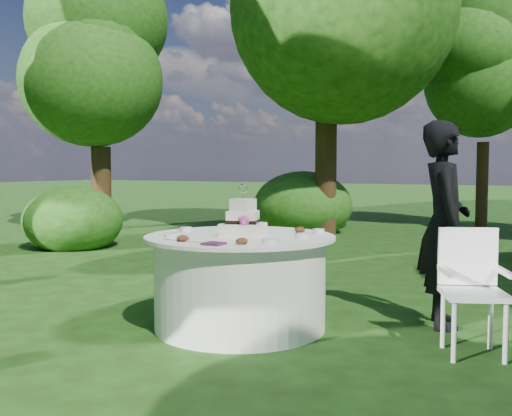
{
  "coord_description": "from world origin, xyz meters",
  "views": [
    {
      "loc": [
        2.43,
        -4.23,
        1.34
      ],
      "look_at": [
        0.15,
        0.0,
        1.0
      ],
      "focal_mm": 42.0,
      "sensor_mm": 36.0,
      "label": 1
    }
  ],
  "objects_px": {
    "guest": "(444,224)",
    "cake": "(243,222)",
    "chair": "(471,281)",
    "napkins": "(214,244)",
    "table": "(240,281)"
  },
  "relations": [
    {
      "from": "guest",
      "to": "cake",
      "type": "bearing_deg",
      "value": 101.71
    },
    {
      "from": "cake",
      "to": "chair",
      "type": "bearing_deg",
      "value": 7.28
    },
    {
      "from": "napkins",
      "to": "chair",
      "type": "relative_size",
      "value": 0.16
    },
    {
      "from": "cake",
      "to": "guest",
      "type": "bearing_deg",
      "value": 31.37
    },
    {
      "from": "napkins",
      "to": "guest",
      "type": "distance_m",
      "value": 1.98
    },
    {
      "from": "table",
      "to": "cake",
      "type": "distance_m",
      "value": 0.5
    },
    {
      "from": "table",
      "to": "napkins",
      "type": "bearing_deg",
      "value": -77.76
    },
    {
      "from": "table",
      "to": "chair",
      "type": "bearing_deg",
      "value": 7.06
    },
    {
      "from": "table",
      "to": "cake",
      "type": "height_order",
      "value": "cake"
    },
    {
      "from": "guest",
      "to": "cake",
      "type": "distance_m",
      "value": 1.67
    },
    {
      "from": "guest",
      "to": "chair",
      "type": "height_order",
      "value": "guest"
    },
    {
      "from": "napkins",
      "to": "table",
      "type": "bearing_deg",
      "value": 102.24
    },
    {
      "from": "guest",
      "to": "cake",
      "type": "relative_size",
      "value": 4.03
    },
    {
      "from": "cake",
      "to": "chair",
      "type": "relative_size",
      "value": 0.48
    },
    {
      "from": "napkins",
      "to": "chair",
      "type": "height_order",
      "value": "chair"
    }
  ]
}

